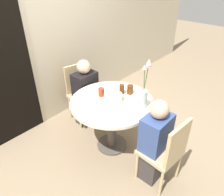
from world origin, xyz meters
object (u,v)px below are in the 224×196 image
at_px(person_boy, 86,95).
at_px(person_woman, 155,144).
at_px(birthday_cake, 113,98).
at_px(drink_glass_1, 101,92).
at_px(chair_far_back, 167,150).
at_px(drink_glass_0, 122,89).
at_px(chair_near_front, 81,90).
at_px(side_plate, 123,117).
at_px(drink_glass_2, 130,89).
at_px(flower_vase, 144,93).

bearing_deg(person_boy, person_woman, -98.56).
xyz_separation_m(birthday_cake, person_woman, (-0.07, -0.67, -0.30)).
bearing_deg(drink_glass_1, birthday_cake, -86.38).
relative_size(chair_far_back, drink_glass_0, 7.05).
relative_size(chair_near_front, side_plate, 4.41).
distance_m(drink_glass_1, person_woman, 0.92).
bearing_deg(chair_far_back, drink_glass_2, -109.93).
xyz_separation_m(chair_near_front, person_woman, (-0.24, -1.50, -0.01)).
height_order(chair_near_front, side_plate, chair_near_front).
bearing_deg(chair_near_front, person_woman, -86.38).
bearing_deg(drink_glass_1, person_boy, 72.89).
xyz_separation_m(birthday_cake, drink_glass_1, (-0.01, 0.19, 0.01)).
relative_size(chair_far_back, drink_glass_1, 8.43).
distance_m(birthday_cake, flower_vase, 0.42).
height_order(birthday_cake, drink_glass_1, birthday_cake).
relative_size(birthday_cake, person_woman, 0.21).
height_order(chair_near_front, flower_vase, flower_vase).
xyz_separation_m(side_plate, drink_glass_1, (0.17, 0.50, 0.05)).
distance_m(chair_near_front, chair_far_back, 1.68).
bearing_deg(drink_glass_2, side_plate, -150.67).
bearing_deg(drink_glass_0, drink_glass_1, 142.84).
relative_size(side_plate, drink_glass_2, 1.73).
xyz_separation_m(chair_far_back, flower_vase, (0.18, 0.46, 0.46)).
bearing_deg(person_boy, chair_far_back, -98.14).
distance_m(birthday_cake, person_boy, 0.75).
relative_size(drink_glass_2, person_woman, 0.11).
relative_size(drink_glass_1, person_woman, 0.10).
bearing_deg(drink_glass_2, chair_near_front, 96.81).
relative_size(chair_far_back, person_woman, 0.85).
relative_size(flower_vase, drink_glass_0, 5.20).
xyz_separation_m(chair_far_back, drink_glass_1, (0.07, 1.02, 0.30)).
height_order(flower_vase, drink_glass_2, flower_vase).
distance_m(birthday_cake, drink_glass_1, 0.19).
bearing_deg(drink_glass_2, drink_glass_1, 140.03).
relative_size(side_plate, drink_glass_1, 1.91).
bearing_deg(side_plate, chair_near_front, 72.77).
xyz_separation_m(drink_glass_1, drink_glass_2, (0.29, -0.24, 0.01)).
bearing_deg(flower_vase, drink_glass_1, 101.51).
distance_m(drink_glass_0, person_woman, 0.82).
relative_size(drink_glass_0, drink_glass_2, 1.08).
distance_m(chair_near_front, drink_glass_0, 0.86).
bearing_deg(person_boy, birthday_cake, -101.41).
xyz_separation_m(flower_vase, person_woman, (-0.17, -0.30, -0.47)).
relative_size(chair_near_front, chair_far_back, 1.00).
bearing_deg(flower_vase, person_woman, -119.36).
bearing_deg(drink_glass_1, chair_near_front, 73.97).
xyz_separation_m(birthday_cake, flower_vase, (0.10, -0.37, 0.17)).
bearing_deg(person_woman, person_boy, 81.44).
relative_size(flower_vase, person_boy, 0.63).
xyz_separation_m(person_boy, person_woman, (-0.20, -1.35, 0.00)).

